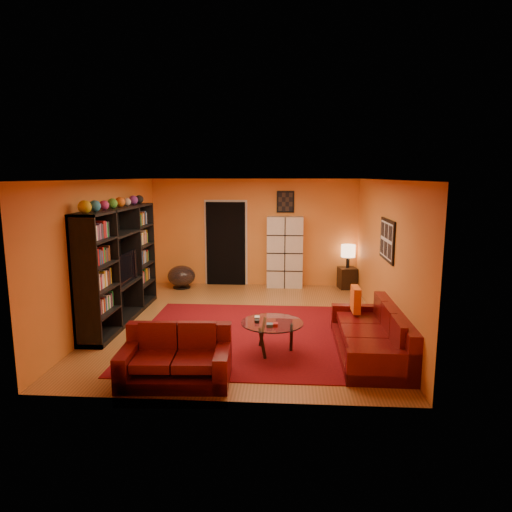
# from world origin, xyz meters

# --- Properties ---
(floor) EXTENTS (6.00, 6.00, 0.00)m
(floor) POSITION_xyz_m (0.00, 0.00, 0.00)
(floor) COLOR brown
(floor) RESTS_ON ground
(ceiling) EXTENTS (6.00, 6.00, 0.00)m
(ceiling) POSITION_xyz_m (0.00, 0.00, 2.60)
(ceiling) COLOR white
(ceiling) RESTS_ON wall_back
(wall_back) EXTENTS (6.00, 0.00, 6.00)m
(wall_back) POSITION_xyz_m (0.00, 3.00, 1.30)
(wall_back) COLOR orange
(wall_back) RESTS_ON floor
(wall_front) EXTENTS (6.00, 0.00, 6.00)m
(wall_front) POSITION_xyz_m (0.00, -3.00, 1.30)
(wall_front) COLOR orange
(wall_front) RESTS_ON floor
(wall_left) EXTENTS (0.00, 6.00, 6.00)m
(wall_left) POSITION_xyz_m (-2.50, 0.00, 1.30)
(wall_left) COLOR orange
(wall_left) RESTS_ON floor
(wall_right) EXTENTS (0.00, 6.00, 6.00)m
(wall_right) POSITION_xyz_m (2.50, 0.00, 1.30)
(wall_right) COLOR orange
(wall_right) RESTS_ON floor
(rug) EXTENTS (3.60, 3.60, 0.01)m
(rug) POSITION_xyz_m (0.10, -0.70, 0.01)
(rug) COLOR #5A0A10
(rug) RESTS_ON floor
(doorway) EXTENTS (0.95, 0.10, 2.04)m
(doorway) POSITION_xyz_m (-0.70, 2.96, 1.02)
(doorway) COLOR black
(doorway) RESTS_ON floor
(wall_art_right) EXTENTS (0.03, 1.00, 0.70)m
(wall_art_right) POSITION_xyz_m (2.48, -0.30, 1.60)
(wall_art_right) COLOR black
(wall_art_right) RESTS_ON wall_right
(wall_art_back) EXTENTS (0.42, 0.03, 0.52)m
(wall_art_back) POSITION_xyz_m (0.75, 2.98, 2.05)
(wall_art_back) COLOR black
(wall_art_back) RESTS_ON wall_back
(entertainment_unit) EXTENTS (0.45, 3.00, 2.10)m
(entertainment_unit) POSITION_xyz_m (-2.27, 0.00, 1.05)
(entertainment_unit) COLOR black
(entertainment_unit) RESTS_ON floor
(tv) EXTENTS (0.98, 0.13, 0.56)m
(tv) POSITION_xyz_m (-2.23, -0.06, 1.00)
(tv) COLOR black
(tv) RESTS_ON entertainment_unit
(sofa) EXTENTS (0.96, 2.30, 0.85)m
(sofa) POSITION_xyz_m (2.14, -1.38, 0.28)
(sofa) COLOR #510A0D
(sofa) RESTS_ON rug
(loveseat) EXTENTS (1.46, 0.93, 0.85)m
(loveseat) POSITION_xyz_m (-0.65, -2.42, 0.29)
(loveseat) COLOR #510A0D
(loveseat) RESTS_ON rug
(throw_pillow) EXTENTS (0.12, 0.42, 0.42)m
(throw_pillow) POSITION_xyz_m (1.95, -0.57, 0.63)
(throw_pillow) COLOR orange
(throw_pillow) RESTS_ON sofa
(coffee_table) EXTENTS (0.94, 0.94, 0.47)m
(coffee_table) POSITION_xyz_m (0.58, -1.42, 0.43)
(coffee_table) COLOR silver
(coffee_table) RESTS_ON floor
(storage_cabinet) EXTENTS (0.86, 0.38, 1.71)m
(storage_cabinet) POSITION_xyz_m (0.75, 2.80, 0.85)
(storage_cabinet) COLOR silver
(storage_cabinet) RESTS_ON floor
(bowl_chair) EXTENTS (0.66, 0.66, 0.54)m
(bowl_chair) POSITION_xyz_m (-1.72, 2.50, 0.29)
(bowl_chair) COLOR black
(bowl_chair) RESTS_ON floor
(side_table) EXTENTS (0.46, 0.46, 0.50)m
(side_table) POSITION_xyz_m (2.25, 2.75, 0.25)
(side_table) COLOR black
(side_table) RESTS_ON floor
(table_lamp) EXTENTS (0.33, 0.33, 0.55)m
(table_lamp) POSITION_xyz_m (2.25, 2.75, 0.90)
(table_lamp) COLOR black
(table_lamp) RESTS_ON side_table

